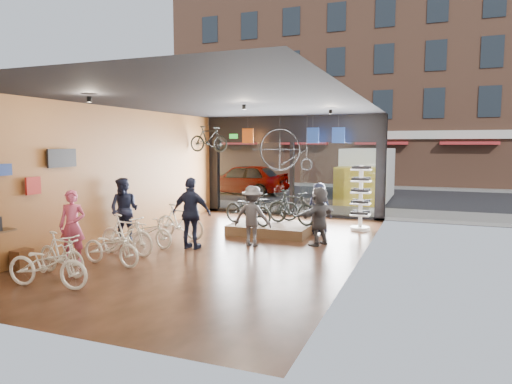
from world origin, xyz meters
The scene contains 36 objects.
ground_plane centered at (0.00, 0.00, -0.02)m, with size 7.00×12.00×0.04m, color black.
ceiling centered at (0.00, 0.00, 3.82)m, with size 7.00×12.00×0.04m, color black.
wall_left centered at (-3.52, 0.00, 1.90)m, with size 0.04×12.00×3.80m, color olive.
wall_right centered at (3.52, 0.00, 1.90)m, with size 0.04×12.00×3.80m, color beige.
wall_back centered at (0.00, -6.02, 1.90)m, with size 7.00×0.04×3.80m, color beige.
storefront centered at (0.00, 6.00, 1.90)m, with size 7.00×0.26×3.80m, color black, non-canonical shape.
exit_sign centered at (-2.40, 5.88, 3.05)m, with size 0.35×0.06×0.18m, color #198C26.
street_road centered at (0.00, 15.00, -0.01)m, with size 30.00×18.00×0.02m, color black.
sidewalk_near centered at (0.00, 7.20, 0.06)m, with size 30.00×2.40×0.12m, color slate.
sidewalk_far centered at (0.00, 19.00, 0.06)m, with size 30.00×2.00×0.12m, color slate.
opposite_building centered at (0.00, 21.50, 7.00)m, with size 26.00×5.00×14.00m, color brown.
street_car centered at (-4.58, 12.00, 0.84)m, with size 1.98×4.93×1.68m, color gray.
box_truck centered at (2.13, 11.00, 1.26)m, with size 2.13×6.40×2.52m, color silver, non-canonical shape.
floor_bike_0 centered at (-1.75, -4.37, 0.46)m, with size 0.60×1.74×0.91m, color white.
floor_bike_1 centered at (-2.13, -3.64, 0.46)m, with size 0.43×1.52×0.91m, color white.
floor_bike_2 centered at (-1.68, -2.61, 0.42)m, with size 0.55×1.59×0.84m, color white.
floor_bike_3 centered at (-1.96, -1.68, 0.51)m, with size 0.48×1.68×1.01m, color white.
floor_bike_4 centered at (-1.98, -0.71, 0.42)m, with size 0.55×1.59×0.83m, color white.
floor_bike_5 centered at (-1.75, 0.51, 0.51)m, with size 0.47×1.68×1.01m, color white.
display_platform centered at (0.50, 2.22, 0.15)m, with size 2.40×1.80×0.30m, color #452E1F.
display_bike_left centered at (-0.14, 1.83, 0.78)m, with size 0.64×1.83×0.96m, color black.
display_bike_mid centered at (1.09, 2.33, 0.82)m, with size 0.49×1.74×1.05m, color black.
display_bike_right centered at (0.25, 2.81, 0.77)m, with size 0.62×1.78×0.94m, color black.
customer_0 centered at (-2.71, -2.67, 0.84)m, with size 0.61×0.40×1.69m, color #CC4C72.
customer_1 centered at (-3.00, -0.37, 0.90)m, with size 0.88×0.68×1.80m, color #161C33.
customer_2 centered at (-0.79, -0.49, 0.94)m, with size 1.10×0.46×1.88m, color #161C33.
customer_3 centered at (0.57, 0.40, 0.81)m, with size 1.05×0.60×1.63m, color #3F3F44.
customer_4 centered at (1.86, 2.64, 0.79)m, with size 0.77×0.50×1.57m, color #161C33.
customer_5 centered at (2.22, 1.14, 0.80)m, with size 1.48×0.47×1.60m, color #3F3F44.
sunglasses_rack centered at (2.95, 3.73, 1.04)m, with size 0.61×0.50×2.07m, color white, non-canonical shape.
wall_merch centered at (-3.38, -3.50, 1.30)m, with size 0.40×2.40×2.60m, color navy, non-canonical shape.
penny_farthing centered at (0.20, 4.81, 2.50)m, with size 1.90×0.06×1.52m, color black, non-canonical shape.
hung_bike centered at (-2.67, 4.20, 2.93)m, with size 0.45×1.58×0.95m, color black.
jersey_left centered at (-1.51, 5.20, 3.05)m, with size 0.45×0.03×0.55m, color #CC5919.
jersey_mid centered at (1.00, 5.20, 3.05)m, with size 0.45×0.03×0.55m, color #1E3F99.
jersey_right centered at (1.92, 5.20, 3.05)m, with size 0.45×0.03×0.55m, color #1E3F99.
Camera 1 is at (5.03, -10.86, 2.74)m, focal length 32.00 mm.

